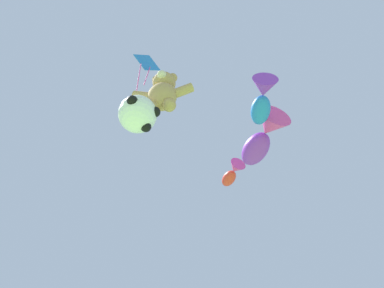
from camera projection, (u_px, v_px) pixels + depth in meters
teddy_bear_kite at (163, 92)px, 8.95m from camera, size 1.89×0.83×1.92m
soccer_ball_kite at (138, 114)px, 7.93m from camera, size 1.13×1.12×1.04m
fish_kite_cobalt at (262, 99)px, 9.60m from camera, size 0.94×1.80×0.80m
fish_kite_violet at (263, 137)px, 11.00m from camera, size 2.01×2.65×1.16m
fish_kite_crimson at (232, 173)px, 12.92m from camera, size 1.21×1.55×0.68m
diamond_kite at (146, 66)px, 10.75m from camera, size 0.84×0.77×3.04m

